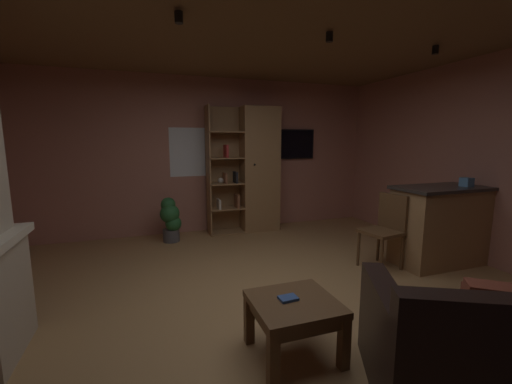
% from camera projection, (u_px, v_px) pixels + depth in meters
% --- Properties ---
extents(floor, '(6.00, 5.73, 0.02)m').
position_uv_depth(floor, '(270.00, 306.00, 3.12)').
color(floor, '#A37A4C').
rests_on(floor, ground).
extents(wall_back, '(6.12, 0.06, 2.63)m').
position_uv_depth(wall_back, '(209.00, 156.00, 5.61)').
color(wall_back, '#AD7060').
rests_on(wall_back, ground).
extents(wall_right, '(0.06, 5.73, 2.63)m').
position_uv_depth(wall_right, '(504.00, 162.00, 3.89)').
color(wall_right, '#AD7060').
rests_on(wall_right, ground).
extents(ceiling, '(6.00, 5.73, 0.02)m').
position_uv_depth(ceiling, '(272.00, 11.00, 2.70)').
color(ceiling, brown).
extents(window_pane_back, '(0.70, 0.01, 0.82)m').
position_uv_depth(window_pane_back, '(190.00, 152.00, 5.46)').
color(window_pane_back, white).
extents(bookshelf_cabinet, '(1.24, 0.41, 2.15)m').
position_uv_depth(bookshelf_cabinet, '(255.00, 170.00, 5.64)').
color(bookshelf_cabinet, '#997047').
rests_on(bookshelf_cabinet, ground).
extents(kitchen_bar_counter, '(1.38, 0.62, 1.01)m').
position_uv_depth(kitchen_bar_counter, '(445.00, 225.00, 4.15)').
color(kitchen_bar_counter, '#997047').
rests_on(kitchen_bar_counter, ground).
extents(tissue_box, '(0.12, 0.12, 0.11)m').
position_uv_depth(tissue_box, '(467.00, 182.00, 4.03)').
color(tissue_box, '#598CBF').
rests_on(tissue_box, kitchen_bar_counter).
extents(coffee_table, '(0.61, 0.58, 0.43)m').
position_uv_depth(coffee_table, '(294.00, 312.00, 2.35)').
color(coffee_table, brown).
rests_on(coffee_table, ground).
extents(table_book_0, '(0.14, 0.10, 0.02)m').
position_uv_depth(table_book_0, '(288.00, 298.00, 2.35)').
color(table_book_0, '#2D4C8C').
rests_on(table_book_0, coffee_table).
extents(dining_chair, '(0.48, 0.48, 0.92)m').
position_uv_depth(dining_chair, '(386.00, 226.00, 4.00)').
color(dining_chair, brown).
rests_on(dining_chair, ground).
extents(potted_floor_plant, '(0.32, 0.30, 0.70)m').
position_uv_depth(potted_floor_plant, '(171.00, 219.00, 5.04)').
color(potted_floor_plant, '#4C4C51').
rests_on(potted_floor_plant, ground).
extents(wall_mounted_tv, '(0.97, 0.06, 0.54)m').
position_uv_depth(wall_mounted_tv, '(290.00, 144.00, 6.01)').
color(wall_mounted_tv, black).
extents(track_light_spot_1, '(0.07, 0.07, 0.09)m').
position_uv_depth(track_light_spot_1, '(179.00, 17.00, 2.63)').
color(track_light_spot_1, black).
extents(track_light_spot_2, '(0.07, 0.07, 0.09)m').
position_uv_depth(track_light_spot_2, '(329.00, 37.00, 3.12)').
color(track_light_spot_2, black).
extents(track_light_spot_3, '(0.07, 0.07, 0.09)m').
position_uv_depth(track_light_spot_3, '(435.00, 50.00, 3.56)').
color(track_light_spot_3, black).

